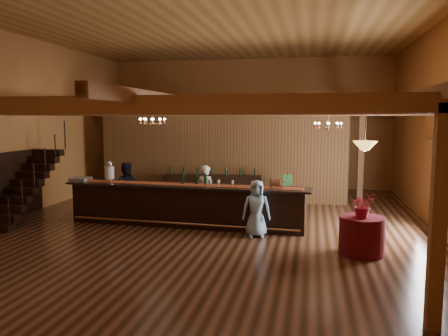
% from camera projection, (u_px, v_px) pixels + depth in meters
% --- Properties ---
extents(floor, '(14.00, 14.00, 0.00)m').
position_uv_depth(floor, '(212.00, 223.00, 12.46)').
color(floor, brown).
rests_on(floor, ground).
extents(ceiling, '(14.00, 14.00, 0.00)m').
position_uv_depth(ceiling, '(211.00, 25.00, 11.82)').
color(ceiling, '#AD7A3C').
rests_on(ceiling, wall_back).
extents(wall_back, '(12.00, 0.10, 5.50)m').
position_uv_depth(wall_back, '(248.00, 123.00, 18.95)').
color(wall_back, '#9D6030').
rests_on(wall_back, floor).
extents(wall_front, '(12.00, 0.10, 5.50)m').
position_uv_depth(wall_front, '(81.00, 138.00, 5.32)').
color(wall_front, '#9D6030').
rests_on(wall_front, floor).
extents(wall_left, '(0.10, 14.00, 5.50)m').
position_uv_depth(wall_left, '(20.00, 126.00, 13.32)').
color(wall_left, '#9D6030').
rests_on(wall_left, floor).
extents(wall_right, '(0.10, 14.00, 5.50)m').
position_uv_depth(wall_right, '(444.00, 128.00, 10.95)').
color(wall_right, '#9D6030').
rests_on(wall_right, floor).
extents(beam_grid, '(11.90, 13.90, 0.39)m').
position_uv_depth(beam_grid, '(215.00, 109.00, 12.58)').
color(beam_grid, '#A16039').
rests_on(beam_grid, wall_left).
extents(support_posts, '(9.20, 10.20, 3.20)m').
position_uv_depth(support_posts, '(207.00, 170.00, 11.78)').
color(support_posts, '#A16039').
rests_on(support_posts, floor).
extents(partition_wall, '(9.00, 0.18, 3.10)m').
position_uv_depth(partition_wall, '(220.00, 158.00, 15.78)').
color(partition_wall, brown).
rests_on(partition_wall, floor).
extents(window_right_back, '(0.12, 1.05, 1.75)m').
position_uv_depth(window_right_back, '(429.00, 170.00, 12.08)').
color(window_right_back, white).
rests_on(window_right_back, wall_right).
extents(staircase, '(1.00, 2.80, 2.00)m').
position_uv_depth(staircase, '(24.00, 187.00, 12.70)').
color(staircase, black).
rests_on(staircase, floor).
extents(backroom_boxes, '(4.10, 0.60, 1.10)m').
position_uv_depth(backroom_boxes, '(235.00, 178.00, 17.81)').
color(backroom_boxes, black).
rests_on(backroom_boxes, floor).
extents(tasting_bar, '(6.96, 1.19, 1.17)m').
position_uv_depth(tasting_bar, '(185.00, 205.00, 12.12)').
color(tasting_bar, black).
rests_on(tasting_bar, floor).
extents(beverage_dispenser, '(0.26, 0.26, 0.60)m').
position_uv_depth(beverage_dispenser, '(110.00, 172.00, 12.64)').
color(beverage_dispenser, silver).
rests_on(beverage_dispenser, tasting_bar).
extents(glass_rack_tray, '(0.50, 0.50, 0.10)m').
position_uv_depth(glass_rack_tray, '(81.00, 179.00, 12.77)').
color(glass_rack_tray, gray).
rests_on(glass_rack_tray, tasting_bar).
extents(raffle_drum, '(0.34, 0.24, 0.30)m').
position_uv_depth(raffle_drum, '(276.00, 182.00, 11.37)').
color(raffle_drum, brown).
rests_on(raffle_drum, tasting_bar).
extents(bar_bottle_0, '(0.07, 0.07, 0.30)m').
position_uv_depth(bar_bottle_0, '(183.00, 179.00, 12.19)').
color(bar_bottle_0, black).
rests_on(bar_bottle_0, tasting_bar).
extents(bar_bottle_1, '(0.07, 0.07, 0.30)m').
position_uv_depth(bar_bottle_1, '(196.00, 179.00, 12.10)').
color(bar_bottle_1, black).
rests_on(bar_bottle_1, tasting_bar).
extents(bar_bottle_2, '(0.07, 0.07, 0.30)m').
position_uv_depth(bar_bottle_2, '(206.00, 179.00, 12.03)').
color(bar_bottle_2, black).
rests_on(bar_bottle_2, tasting_bar).
extents(backbar_shelf, '(3.49, 0.80, 0.97)m').
position_uv_depth(backbar_shelf, '(212.00, 189.00, 15.46)').
color(backbar_shelf, black).
rests_on(backbar_shelf, floor).
extents(round_table, '(0.98, 0.98, 0.84)m').
position_uv_depth(round_table, '(362.00, 236.00, 9.57)').
color(round_table, '#480712').
rests_on(round_table, floor).
extents(chandelier_left, '(0.80, 0.80, 0.45)m').
position_uv_depth(chandelier_left, '(153.00, 121.00, 13.24)').
color(chandelier_left, '#B27A4D').
rests_on(chandelier_left, beam_grid).
extents(chandelier_right, '(0.80, 0.80, 0.58)m').
position_uv_depth(chandelier_right, '(328.00, 125.00, 13.05)').
color(chandelier_right, '#B27A4D').
rests_on(chandelier_right, beam_grid).
extents(pendant_lamp, '(0.52, 0.52, 0.90)m').
position_uv_depth(pendant_lamp, '(365.00, 146.00, 9.34)').
color(pendant_lamp, '#B27A4D').
rests_on(pendant_lamp, beam_grid).
extents(bartender, '(0.69, 0.56, 1.62)m').
position_uv_depth(bartender, '(206.00, 192.00, 12.83)').
color(bartender, silver).
rests_on(bartender, floor).
extents(staff_second, '(0.96, 0.84, 1.65)m').
position_uv_depth(staff_second, '(126.00, 189.00, 13.35)').
color(staff_second, black).
rests_on(staff_second, floor).
extents(guest, '(0.77, 0.56, 1.45)m').
position_uv_depth(guest, '(256.00, 208.00, 10.99)').
color(guest, '#91C3DF').
rests_on(guest, floor).
extents(floor_plant, '(0.68, 0.57, 1.19)m').
position_uv_depth(floor_plant, '(283.00, 190.00, 14.48)').
color(floor_plant, '#214920').
rests_on(floor_plant, floor).
extents(table_flowers, '(0.62, 0.58, 0.55)m').
position_uv_depth(table_flowers, '(363.00, 205.00, 9.38)').
color(table_flowers, '#A91330').
rests_on(table_flowers, round_table).
extents(table_vase, '(0.16, 0.16, 0.28)m').
position_uv_depth(table_vase, '(362.00, 210.00, 9.62)').
color(table_vase, '#B27A4D').
rests_on(table_vase, round_table).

